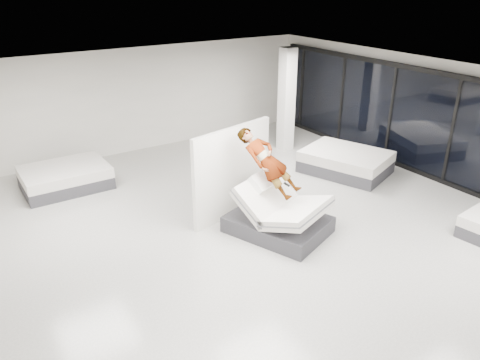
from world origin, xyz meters
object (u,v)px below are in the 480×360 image
Objects in this scene: remote at (287,184)px; person at (268,174)px; flat_bed_left_far at (65,177)px; column at (287,100)px; divider_panel at (233,172)px; hero_bed at (279,216)px; flat_bed_right_far at (346,162)px.

person is at bearing 122.15° from remote.
column is (6.71, -0.76, 1.31)m from flat_bed_left_far.
divider_panel is 4.81m from column.
person is (-0.11, 0.30, 0.89)m from hero_bed.
remote is at bearing -54.19° from flat_bed_left_far.
hero_bed is 0.76× the size of column.
flat_bed_right_far is 2.81m from column.
hero_bed is 4.02m from flat_bed_right_far.
hero_bed is 5.92m from flat_bed_left_far.
remote is 0.04× the size of column.
divider_panel is at bearing 106.90° from hero_bed.
remote is (0.33, -0.25, -0.22)m from person.
column is (3.80, 2.89, 0.54)m from divider_panel.
remote is 0.07× the size of flat_bed_left_far.
hero_bed is 5.51m from column.
hero_bed is 1.48m from divider_panel.
flat_bed_right_far reaches higher than flat_bed_left_far.
person is at bearing -87.24° from divider_panel.
person is at bearing -159.99° from flat_bed_right_far.
hero_bed is at bearing -90.00° from person.
divider_panel reaches higher than hero_bed.
person is at bearing 110.60° from hero_bed.
hero_bed is at bearing 172.47° from remote.
remote is at bearing -76.71° from divider_panel.
column reaches higher than person.
divider_panel is at bearing -174.34° from flat_bed_right_far.
person reaches higher than flat_bed_left_far.
divider_panel is 1.09× the size of flat_bed_left_far.
divider_panel is at bearing -142.82° from column.
flat_bed_left_far is at bearing 115.62° from divider_panel.
hero_bed reaches higher than flat_bed_left_far.
remote is 3.87m from flat_bed_right_far.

